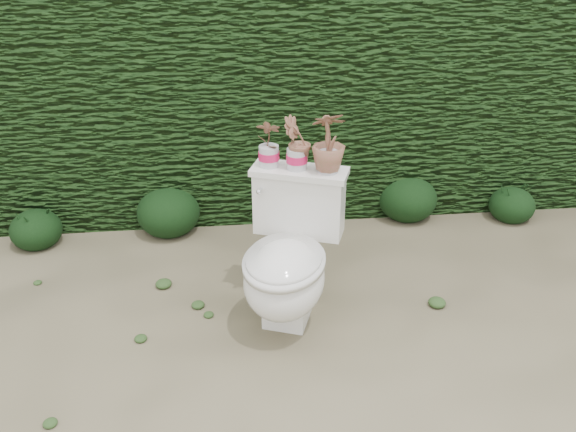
{
  "coord_description": "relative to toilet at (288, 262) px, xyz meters",
  "views": [
    {
      "loc": [
        -0.43,
        -2.62,
        2.03
      ],
      "look_at": [
        -0.13,
        0.16,
        0.55
      ],
      "focal_mm": 38.0,
      "sensor_mm": 36.0,
      "label": 1
    }
  ],
  "objects": [
    {
      "name": "liriope_clump_4",
      "position": [
        0.96,
        1.09,
        -0.19
      ],
      "size": [
        0.41,
        0.41,
        0.33
      ],
      "primitive_type": "ellipsoid",
      "color": "black",
      "rests_on": "ground"
    },
    {
      "name": "liriope_clump_3",
      "position": [
        0.12,
        1.01,
        -0.23
      ],
      "size": [
        0.32,
        0.32,
        0.26
      ],
      "primitive_type": "ellipsoid",
      "color": "black",
      "rests_on": "ground"
    },
    {
      "name": "liriope_clump_5",
      "position": [
        1.69,
        0.98,
        -0.23
      ],
      "size": [
        0.32,
        0.32,
        0.25
      ],
      "primitive_type": "ellipsoid",
      "color": "black",
      "rests_on": "ground"
    },
    {
      "name": "toilet",
      "position": [
        0.0,
        0.0,
        0.0
      ],
      "size": [
        0.66,
        0.79,
        0.78
      ],
      "rotation": [
        0.0,
        0.0,
        -0.35
      ],
      "color": "silver",
      "rests_on": "ground"
    },
    {
      "name": "liriope_clump_2",
      "position": [
        -0.7,
        1.05,
        -0.19
      ],
      "size": [
        0.42,
        0.42,
        0.34
      ],
      "primitive_type": "ellipsoid",
      "color": "black",
      "rests_on": "ground"
    },
    {
      "name": "potted_plant_left",
      "position": [
        -0.07,
        0.28,
        0.54
      ],
      "size": [
        0.15,
        0.12,
        0.24
      ],
      "primitive_type": "imported",
      "rotation": [
        0.0,
        0.0,
        2.8
      ],
      "color": "#2A651F",
      "rests_on": "toilet"
    },
    {
      "name": "potted_plant_center",
      "position": [
        0.07,
        0.23,
        0.55
      ],
      "size": [
        0.18,
        0.16,
        0.26
      ],
      "primitive_type": "imported",
      "rotation": [
        0.0,
        0.0,
        3.48
      ],
      "color": "#2A651F",
      "rests_on": "toilet"
    },
    {
      "name": "ground",
      "position": [
        0.15,
        -0.02,
        -0.36
      ],
      "size": [
        60.0,
        60.0,
        0.0
      ],
      "primitive_type": "plane",
      "color": "#847A5B",
      "rests_on": "ground"
    },
    {
      "name": "liriope_clump_1",
      "position": [
        -1.55,
        0.96,
        -0.22
      ],
      "size": [
        0.33,
        0.33,
        0.26
      ],
      "primitive_type": "ellipsoid",
      "color": "black",
      "rests_on": "ground"
    },
    {
      "name": "potted_plant_right",
      "position": [
        0.22,
        0.17,
        0.57
      ],
      "size": [
        0.19,
        0.19,
        0.3
      ],
      "primitive_type": "imported",
      "rotation": [
        0.0,
        0.0,
        3.26
      ],
      "color": "#2A651F",
      "rests_on": "toilet"
    },
    {
      "name": "hedge",
      "position": [
        0.15,
        1.58,
        0.44
      ],
      "size": [
        8.0,
        1.0,
        1.6
      ],
      "primitive_type": "cube",
      "color": "#214216",
      "rests_on": "ground"
    }
  ]
}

